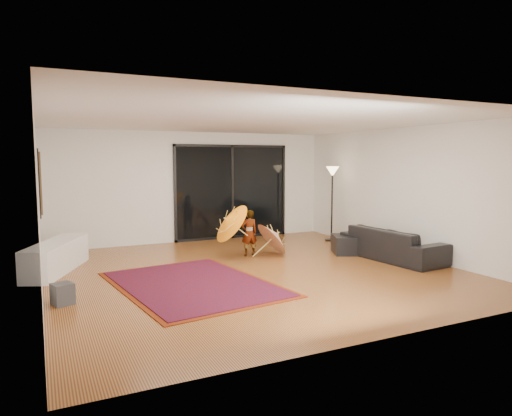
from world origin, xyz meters
TOP-DOWN VIEW (x-y plane):
  - floor at (0.00, 0.00)m, footprint 7.00×7.00m
  - ceiling at (0.00, 0.00)m, footprint 7.00×7.00m
  - wall_back at (0.00, 3.50)m, footprint 7.00×0.00m
  - wall_front at (0.00, -3.50)m, footprint 7.00×0.00m
  - wall_left at (-3.50, 0.00)m, footprint 0.00×7.00m
  - wall_right at (3.50, 0.00)m, footprint 0.00×7.00m
  - sliding_door at (1.00, 3.47)m, footprint 3.06×0.07m
  - painting at (-3.46, 1.00)m, footprint 0.04×1.28m
  - media_console at (-3.25, 1.52)m, footprint 1.24×2.01m
  - speaker at (-3.25, -0.59)m, footprint 0.33×0.33m
  - persian_rug at (-1.29, -0.39)m, footprint 2.63×3.40m
  - sofa at (2.95, -0.31)m, footprint 1.05×2.27m
  - ottoman at (2.53, 0.54)m, footprint 0.91×0.91m
  - floor_lamp at (3.10, 2.03)m, footprint 0.32×0.32m
  - child at (0.47, 1.25)m, footprint 0.36×0.24m
  - parasol_orange at (-0.08, 1.20)m, footprint 0.69×0.91m
  - parasol_white at (1.07, 1.10)m, footprint 0.65×0.82m

SIDE VIEW (x-z plane):
  - floor at x=0.00m, z-range 0.00..0.00m
  - persian_rug at x=-1.29m, z-range 0.00..0.02m
  - speaker at x=-3.25m, z-range 0.00..0.30m
  - ottoman at x=2.53m, z-range 0.00..0.39m
  - media_console at x=-3.25m, z-range 0.00..0.55m
  - sofa at x=2.95m, z-range 0.00..0.64m
  - child at x=0.47m, z-range 0.00..0.98m
  - parasol_white at x=1.07m, z-range 0.04..0.97m
  - parasol_orange at x=-0.08m, z-range 0.28..1.19m
  - sliding_door at x=1.00m, z-range 0.00..2.40m
  - wall_back at x=0.00m, z-range -2.15..4.85m
  - wall_front at x=0.00m, z-range -2.15..4.85m
  - wall_left at x=-3.50m, z-range -2.15..4.85m
  - wall_right at x=3.50m, z-range -2.15..4.85m
  - floor_lamp at x=3.10m, z-range 0.54..2.39m
  - painting at x=-3.46m, z-range 1.11..2.19m
  - ceiling at x=0.00m, z-range 2.70..2.70m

